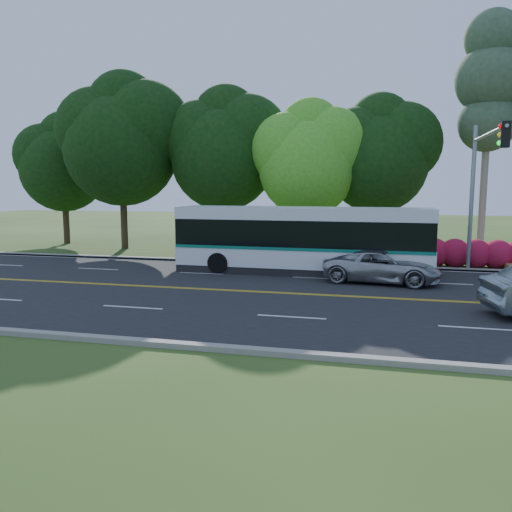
# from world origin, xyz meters

# --- Properties ---
(ground) EXTENTS (120.00, 120.00, 0.00)m
(ground) POSITION_xyz_m (0.00, 0.00, 0.00)
(ground) COLOR #264316
(ground) RESTS_ON ground
(road) EXTENTS (60.00, 14.00, 0.02)m
(road) POSITION_xyz_m (0.00, 0.00, 0.01)
(road) COLOR black
(road) RESTS_ON ground
(curb_north) EXTENTS (60.00, 0.30, 0.15)m
(curb_north) POSITION_xyz_m (0.00, 7.15, 0.07)
(curb_north) COLOR gray
(curb_north) RESTS_ON ground
(curb_south) EXTENTS (60.00, 0.30, 0.15)m
(curb_south) POSITION_xyz_m (0.00, -7.15, 0.07)
(curb_south) COLOR gray
(curb_south) RESTS_ON ground
(grass_verge) EXTENTS (60.00, 4.00, 0.10)m
(grass_verge) POSITION_xyz_m (0.00, 9.00, 0.05)
(grass_verge) COLOR #264316
(grass_verge) RESTS_ON ground
(lane_markings) EXTENTS (57.60, 13.82, 0.00)m
(lane_markings) POSITION_xyz_m (-0.09, 0.00, 0.02)
(lane_markings) COLOR gold
(lane_markings) RESTS_ON road
(tree_row) EXTENTS (44.70, 9.10, 13.84)m
(tree_row) POSITION_xyz_m (-5.15, 12.13, 6.73)
(tree_row) COLOR black
(tree_row) RESTS_ON ground
(bougainvillea_hedge) EXTENTS (9.50, 2.25, 1.50)m
(bougainvillea_hedge) POSITION_xyz_m (7.18, 8.15, 0.72)
(bougainvillea_hedge) COLOR #9D0D48
(bougainvillea_hedge) RESTS_ON ground
(traffic_signal) EXTENTS (0.42, 6.10, 7.00)m
(traffic_signal) POSITION_xyz_m (6.49, 5.40, 4.67)
(traffic_signal) COLOR gray
(traffic_signal) RESTS_ON ground
(transit_bus) EXTENTS (12.03, 2.88, 3.13)m
(transit_bus) POSITION_xyz_m (-1.39, 4.77, 1.57)
(transit_bus) COLOR white
(transit_bus) RESTS_ON road
(suv) EXTENTS (5.18, 2.86, 1.37)m
(suv) POSITION_xyz_m (2.34, 3.17, 0.71)
(suv) COLOR #ABACAF
(suv) RESTS_ON road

